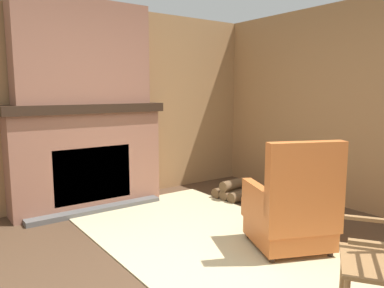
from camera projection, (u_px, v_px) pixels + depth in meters
name	position (u px, v px, depth m)	size (l,w,h in m)	color
ground_plane	(206.00, 286.00, 2.86)	(14.00, 14.00, 0.00)	#4C3523
wood_panel_wall_left	(79.00, 106.00, 4.82)	(0.06, 5.91, 2.58)	#9E7247
fireplace_hearth	(87.00, 157.00, 4.72)	(0.61, 1.97, 1.32)	#93604C
chimney_breast	(83.00, 53.00, 4.55)	(0.35, 1.64, 1.24)	#93604C
area_rug	(221.00, 244.00, 3.64)	(3.61, 1.95, 0.01)	#C6B789
armchair	(292.00, 212.00, 3.46)	(0.91, 0.92, 1.06)	#C6662D
rocking_chair	(384.00, 270.00, 2.28)	(0.93, 0.84, 1.14)	olive
firewood_stack	(234.00, 191.00, 5.17)	(0.48, 0.47, 0.27)	brown
oil_lamp_vase	(64.00, 97.00, 4.51)	(0.09, 0.09, 0.24)	#47708E
storage_case	(133.00, 98.00, 5.05)	(0.15, 0.24, 0.12)	gray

